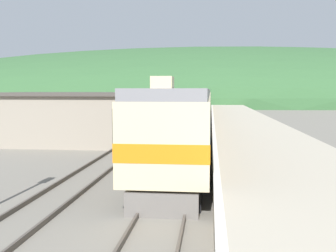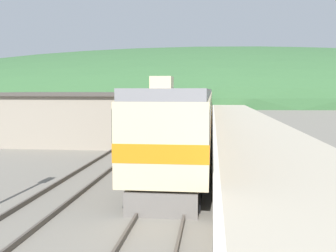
% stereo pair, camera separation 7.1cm
% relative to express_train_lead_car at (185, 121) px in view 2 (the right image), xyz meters
% --- Properties ---
extents(track_main, '(1.52, 180.00, 0.16)m').
position_rel_express_train_lead_car_xyz_m(track_main, '(0.00, 42.64, -2.07)').
color(track_main, '#4C443D').
rests_on(track_main, ground).
extents(track_siding, '(1.52, 180.00, 0.16)m').
position_rel_express_train_lead_car_xyz_m(track_siding, '(-4.01, 42.64, -2.07)').
color(track_siding, '#4C443D').
rests_on(track_siding, ground).
extents(platform, '(6.20, 140.00, 0.96)m').
position_rel_express_train_lead_car_xyz_m(platform, '(4.67, 22.64, -1.67)').
color(platform, '#B2A893').
rests_on(platform, ground).
extents(distant_hills, '(238.28, 107.23, 34.07)m').
position_rel_express_train_lead_car_xyz_m(distant_hills, '(0.00, 108.56, -2.15)').
color(distant_hills, '#335B33').
rests_on(distant_hills, ground).
extents(station_shed, '(9.08, 5.98, 3.71)m').
position_rel_express_train_lead_car_xyz_m(station_shed, '(-8.49, 5.11, -0.28)').
color(station_shed, gray).
rests_on(station_shed, ground).
extents(express_train_lead_car, '(2.95, 21.43, 4.29)m').
position_rel_express_train_lead_car_xyz_m(express_train_lead_car, '(0.00, 0.00, 0.00)').
color(express_train_lead_car, black).
rests_on(express_train_lead_car, ground).
extents(carriage_second, '(2.94, 19.91, 3.93)m').
position_rel_express_train_lead_car_xyz_m(carriage_second, '(0.00, 21.78, -0.01)').
color(carriage_second, black).
rests_on(carriage_second, ground).
extents(carriage_third, '(2.94, 19.91, 3.93)m').
position_rel_express_train_lead_car_xyz_m(carriage_third, '(0.00, 42.57, -0.01)').
color(carriage_third, black).
rests_on(carriage_third, ground).
extents(siding_train, '(2.90, 35.66, 3.96)m').
position_rel_express_train_lead_car_xyz_m(siding_train, '(-4.01, 27.56, -0.11)').
color(siding_train, black).
rests_on(siding_train, ground).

